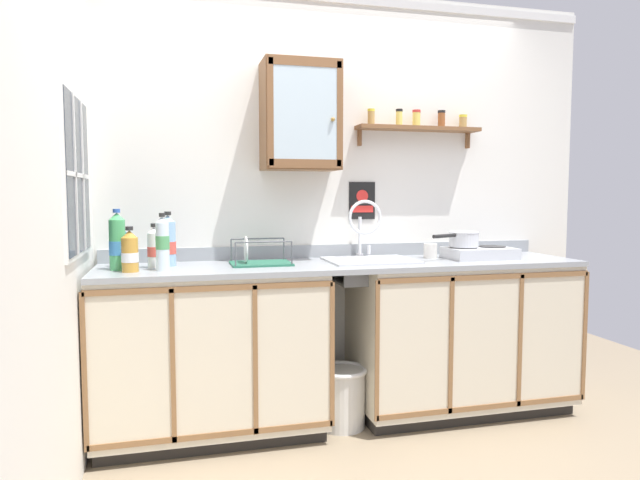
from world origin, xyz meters
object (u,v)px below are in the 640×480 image
at_px(hot_plate_stove, 479,253).
at_px(saucepan, 463,239).
at_px(bottle_juice_amber_2, 130,252).
at_px(mug, 431,251).
at_px(sink, 369,261).
at_px(bottle_detergent_teal_5, 121,247).
at_px(bottle_water_clear_4, 163,243).
at_px(trash_bin, 342,396).
at_px(wall_cabinet, 300,116).
at_px(warning_sign, 362,201).
at_px(dish_rack, 259,261).
at_px(bottle_water_blue_0, 168,242).
at_px(bottle_soda_green_3, 117,243).
at_px(bottle_opaque_white_1, 154,248).

height_order(hot_plate_stove, saucepan, saucepan).
height_order(bottle_juice_amber_2, mug, bottle_juice_amber_2).
bearing_deg(saucepan, sink, 176.20).
distance_m(saucepan, bottle_detergent_teal_5, 2.01).
bearing_deg(bottle_water_clear_4, trash_bin, 1.91).
height_order(saucepan, mug, saucepan).
relative_size(saucepan, bottle_juice_amber_2, 1.52).
height_order(bottle_water_clear_4, wall_cabinet, wall_cabinet).
bearing_deg(warning_sign, bottle_juice_amber_2, -163.76).
distance_m(bottle_juice_amber_2, mug, 1.78).
bearing_deg(wall_cabinet, bottle_detergent_teal_5, -177.09).
relative_size(dish_rack, trash_bin, 0.95).
bearing_deg(dish_rack, wall_cabinet, 26.40).
bearing_deg(mug, bottle_water_blue_0, 179.84).
height_order(bottle_juice_amber_2, warning_sign, warning_sign).
relative_size(bottle_soda_green_3, mug, 3.01).
distance_m(bottle_juice_amber_2, bottle_water_clear_4, 0.17).
bearing_deg(warning_sign, bottle_water_blue_0, -170.37).
relative_size(bottle_water_clear_4, dish_rack, 0.89).
relative_size(bottle_detergent_teal_5, warning_sign, 1.02).
bearing_deg(wall_cabinet, bottle_soda_green_3, -170.15).
bearing_deg(bottle_soda_green_3, bottle_detergent_teal_5, 87.93).
height_order(sink, dish_rack, sink).
height_order(bottle_water_clear_4, mug, bottle_water_clear_4).
bearing_deg(warning_sign, hot_plate_stove, -24.89).
bearing_deg(bottle_juice_amber_2, wall_cabinet, 15.75).
bearing_deg(trash_bin, bottle_juice_amber_2, -177.84).
relative_size(sink, wall_cabinet, 0.81).
bearing_deg(bottle_water_clear_4, bottle_opaque_white_1, 110.90).
bearing_deg(bottle_juice_amber_2, bottle_opaque_white_1, 48.82).
xyz_separation_m(bottle_opaque_white_1, warning_sign, (1.27, 0.27, 0.25)).
relative_size(warning_sign, trash_bin, 0.67).
relative_size(bottle_soda_green_3, bottle_detergent_teal_5, 1.33).
relative_size(bottle_water_blue_0, trash_bin, 0.86).
height_order(bottle_water_blue_0, trash_bin, bottle_water_blue_0).
relative_size(bottle_juice_amber_2, bottle_soda_green_3, 0.73).
xyz_separation_m(dish_rack, mug, (1.09, 0.06, 0.02)).
relative_size(sink, bottle_soda_green_3, 1.59).
relative_size(bottle_soda_green_3, bottle_water_clear_4, 1.07).
height_order(bottle_opaque_white_1, warning_sign, warning_sign).
xyz_separation_m(bottle_water_blue_0, bottle_opaque_white_1, (-0.07, -0.07, -0.03)).
xyz_separation_m(sink, mug, (0.42, 0.04, 0.05)).
relative_size(bottle_soda_green_3, warning_sign, 1.36).
distance_m(hot_plate_stove, bottle_opaque_white_1, 1.93).
distance_m(dish_rack, warning_sign, 0.82).
relative_size(wall_cabinet, warning_sign, 2.67).
bearing_deg(hot_plate_stove, bottle_soda_green_3, -179.89).
relative_size(dish_rack, mug, 3.15).
height_order(bottle_opaque_white_1, bottle_detergent_teal_5, same).
bearing_deg(mug, bottle_opaque_white_1, -177.78).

